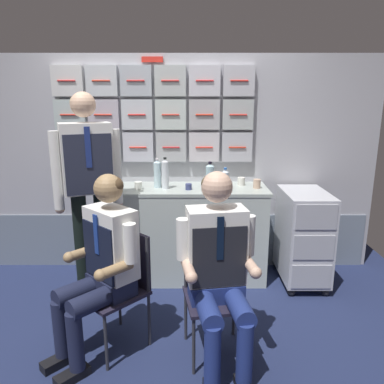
{
  "coord_description": "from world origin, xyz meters",
  "views": [
    {
      "loc": [
        0.25,
        -2.3,
        1.72
      ],
      "look_at": [
        0.25,
        0.3,
        1.07
      ],
      "focal_mm": 34.34,
      "sensor_mm": 36.0,
      "label": 1
    }
  ],
  "objects": [
    {
      "name": "water_bottle_tall",
      "position": [
        0.54,
        0.91,
        1.02
      ],
      "size": [
        0.07,
        0.07,
        0.22
      ],
      "color": "silver",
      "rests_on": "galley_counter"
    },
    {
      "name": "sparkling_bottle_green",
      "position": [
        0.0,
        1.04,
        1.06
      ],
      "size": [
        0.06,
        0.06,
        0.3
      ],
      "color": "silver",
      "rests_on": "galley_counter"
    },
    {
      "name": "crew_member_left",
      "position": [
        -0.35,
        -0.03,
        0.69
      ],
      "size": [
        0.65,
        0.66,
        1.26
      ],
      "color": "black",
      "rests_on": "ground"
    },
    {
      "name": "folding_chair_left",
      "position": [
        -0.24,
        0.08,
        0.5
      ],
      "size": [
        0.57,
        0.57,
        0.83
      ],
      "color": "#2D2D33",
      "rests_on": "ground"
    },
    {
      "name": "galley_bulkhead",
      "position": [
        -0.02,
        1.37,
        1.11
      ],
      "size": [
        4.2,
        0.14,
        2.15
      ],
      "color": "#AEAEB7",
      "rests_on": "ground"
    },
    {
      "name": "paper_cup_blue",
      "position": [
        0.22,
        1.01,
        0.95
      ],
      "size": [
        0.06,
        0.06,
        0.06
      ],
      "color": "navy",
      "rests_on": "galley_counter"
    },
    {
      "name": "galley_counter",
      "position": [
        0.19,
        1.09,
        0.46
      ],
      "size": [
        1.54,
        0.53,
        0.92
      ],
      "color": "#B7C2BB",
      "rests_on": "ground"
    },
    {
      "name": "water_bottle_short",
      "position": [
        -0.08,
        1.1,
        1.05
      ],
      "size": [
        0.07,
        0.07,
        0.28
      ],
      "color": "silver",
      "rests_on": "galley_counter"
    },
    {
      "name": "water_bottle_blue_cap",
      "position": [
        0.41,
        0.95,
        1.04
      ],
      "size": [
        0.07,
        0.07,
        0.27
      ],
      "color": "#ACD3DD",
      "rests_on": "galley_counter"
    },
    {
      "name": "paper_cup_tan",
      "position": [
        0.86,
        1.06,
        0.96
      ],
      "size": [
        0.07,
        0.07,
        0.09
      ],
      "color": "tan",
      "rests_on": "galley_counter"
    },
    {
      "name": "coffee_cup_white",
      "position": [
        -0.25,
        1.02,
        0.95
      ],
      "size": [
        0.07,
        0.07,
        0.07
      ],
      "color": "white",
      "rests_on": "galley_counter"
    },
    {
      "name": "folding_chair_right",
      "position": [
        0.39,
        0.03,
        0.5
      ],
      "size": [
        0.46,
        0.46,
        0.83
      ],
      "color": "#2D2D33",
      "rests_on": "ground"
    },
    {
      "name": "crew_member_standing",
      "position": [
        -0.6,
        0.65,
        1.09
      ],
      "size": [
        0.52,
        0.38,
        1.79
      ],
      "color": "black",
      "rests_on": "ground"
    },
    {
      "name": "coffee_cup_spare",
      "position": [
        0.73,
        1.19,
        0.96
      ],
      "size": [
        0.07,
        0.07,
        0.08
      ],
      "color": "silver",
      "rests_on": "galley_counter"
    },
    {
      "name": "ground",
      "position": [
        0.0,
        0.0,
        -0.02
      ],
      "size": [
        4.8,
        4.8,
        0.04
      ],
      "primitive_type": "cube",
      "color": "#1D2648"
    },
    {
      "name": "service_trolley",
      "position": [
        1.3,
        0.98,
        0.48
      ],
      "size": [
        0.4,
        0.65,
        0.9
      ],
      "color": "black",
      "rests_on": "ground"
    },
    {
      "name": "crew_member_right",
      "position": [
        0.42,
        -0.13,
        0.71
      ],
      "size": [
        0.53,
        0.68,
        1.29
      ],
      "color": "black",
      "rests_on": "ground"
    }
  ]
}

